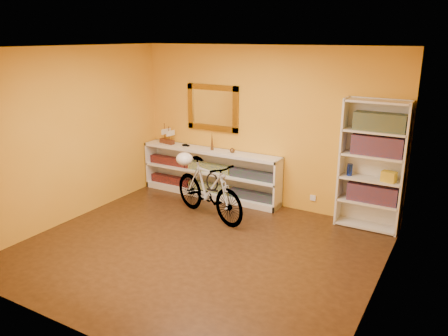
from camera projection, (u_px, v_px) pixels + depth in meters
The scene contains 24 objects.
floor at pixel (198, 250), 5.87m from camera, with size 4.50×4.00×0.01m, color black.
ceiling at pixel (194, 47), 5.12m from camera, with size 4.50×4.00×0.01m, color silver.
back_wall at pixel (264, 127), 7.16m from camera, with size 4.50×0.01×2.60m, color orange.
left_wall at pixel (70, 136), 6.57m from camera, with size 0.01×4.00×2.60m, color orange.
right_wall at pixel (384, 184), 4.42m from camera, with size 0.01×4.00×2.60m, color orange.
gilt_mirror at pixel (213, 108), 7.51m from camera, with size 0.98×0.06×0.78m, color brown.
wall_socket at pixel (313, 198), 7.02m from camera, with size 0.09×0.01×0.09m, color silver.
console_unit at pixel (210, 173), 7.69m from camera, with size 2.60×0.35×0.85m, color silver, non-canonical shape.
cd_row_lower at pixel (210, 187), 7.75m from camera, with size 2.50×0.13×0.14m, color black.
cd_row_upper at pixel (209, 167), 7.64m from camera, with size 2.50×0.13×0.14m, color navy.
model_ship at pixel (167, 134), 7.95m from camera, with size 0.31×0.12×0.37m, color #452113, non-canonical shape.
toy_car at pixel (186, 146), 7.81m from camera, with size 0.00×0.00×0.00m, color black.
bronze_ornament at pixel (212, 141), 7.50m from camera, with size 0.05×0.05×0.32m, color brown.
decorative_orb at pixel (232, 151), 7.35m from camera, with size 0.08×0.08×0.08m, color brown.
bookcase at pixel (372, 166), 6.27m from camera, with size 0.90×0.30×1.90m, color silver, non-canonical shape.
book_row_a at pixel (373, 193), 6.37m from camera, with size 0.70×0.22×0.26m, color maroon.
book_row_b at pixel (378, 146), 6.16m from camera, with size 0.70×0.22×0.28m, color maroon.
book_row_c at pixel (380, 122), 6.07m from camera, with size 0.70×0.22×0.25m, color navy.
travel_mug at pixel (350, 170), 6.43m from camera, with size 0.08×0.08×0.18m, color navy.
red_tin at pixel (362, 123), 6.22m from camera, with size 0.13×0.13×0.17m, color maroon.
yellow_bag at pixel (389, 177), 6.15m from camera, with size 0.19×0.13×0.15m, color gold.
bicycle at pixel (208, 189), 6.77m from camera, with size 1.59×0.41×0.93m, color silver.
helmet at pixel (184, 159), 7.11m from camera, with size 0.28×0.27×0.21m, color white.
u_lock at pixel (212, 182), 6.67m from camera, with size 0.21×0.21×0.02m, color black.
Camera 1 is at (2.94, -4.43, 2.73)m, focal length 35.31 mm.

